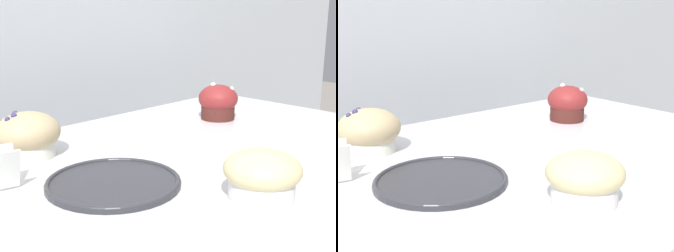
% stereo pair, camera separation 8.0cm
% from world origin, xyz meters
% --- Properties ---
extents(wall_back, '(3.20, 0.10, 1.80)m').
position_xyz_m(wall_back, '(0.00, 0.60, 0.90)').
color(wall_back, '#B2B7BC').
rests_on(wall_back, ground).
extents(muffin_front_center, '(0.10, 0.10, 0.07)m').
position_xyz_m(muffin_front_center, '(-0.04, -0.18, 0.94)').
color(muffin_front_center, silver).
rests_on(muffin_front_center, display_counter).
extents(muffin_back_left, '(0.11, 0.11, 0.08)m').
position_xyz_m(muffin_back_left, '(-0.16, 0.20, 0.94)').
color(muffin_back_left, silver).
rests_on(muffin_back_left, display_counter).
extents(muffin_back_right, '(0.09, 0.09, 0.08)m').
position_xyz_m(muffin_back_right, '(0.26, 0.13, 0.94)').
color(muffin_back_right, '#4A1F1A').
rests_on(muffin_back_right, display_counter).
extents(serving_plate, '(0.19, 0.19, 0.01)m').
position_xyz_m(serving_plate, '(-0.15, -0.01, 0.91)').
color(serving_plate, '#2D2D33').
rests_on(serving_plate, display_counter).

